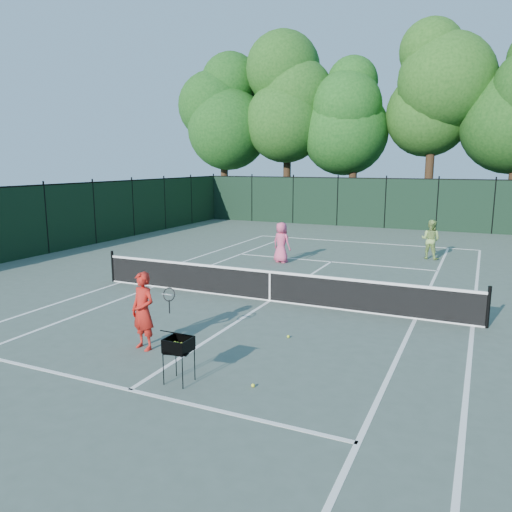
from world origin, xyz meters
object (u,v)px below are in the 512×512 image
at_px(player_pink, 281,242).
at_px(player_green, 431,239).
at_px(coach, 143,311).
at_px(loose_ball_near_cart, 253,385).
at_px(ball_hopper, 179,345).
at_px(loose_ball_midcourt, 288,337).

height_order(player_pink, player_green, player_green).
xyz_separation_m(coach, loose_ball_near_cart, (2.96, -0.74, -0.82)).
height_order(coach, player_green, coach).
xyz_separation_m(coach, ball_hopper, (1.63, -1.12, -0.13)).
distance_m(player_pink, loose_ball_near_cart, 11.50).
relative_size(player_pink, loose_ball_near_cart, 24.05).
height_order(coach, loose_ball_near_cart, coach).
relative_size(loose_ball_near_cart, loose_ball_midcourt, 1.00).
bearing_deg(coach, loose_ball_near_cart, -1.14).
bearing_deg(loose_ball_midcourt, coach, -143.50).
height_order(ball_hopper, loose_ball_midcourt, ball_hopper).
relative_size(player_pink, player_green, 0.99).
distance_m(ball_hopper, loose_ball_near_cart, 1.54).
distance_m(player_pink, ball_hopper, 11.48).
height_order(coach, loose_ball_midcourt, coach).
height_order(player_green, loose_ball_midcourt, player_green).
xyz_separation_m(ball_hopper, loose_ball_midcourt, (0.98, 3.05, -0.69)).
relative_size(player_green, ball_hopper, 1.91).
relative_size(coach, ball_hopper, 1.97).
height_order(loose_ball_near_cart, loose_ball_midcourt, same).
bearing_deg(player_green, coach, 86.03).
bearing_deg(ball_hopper, player_green, 65.66).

